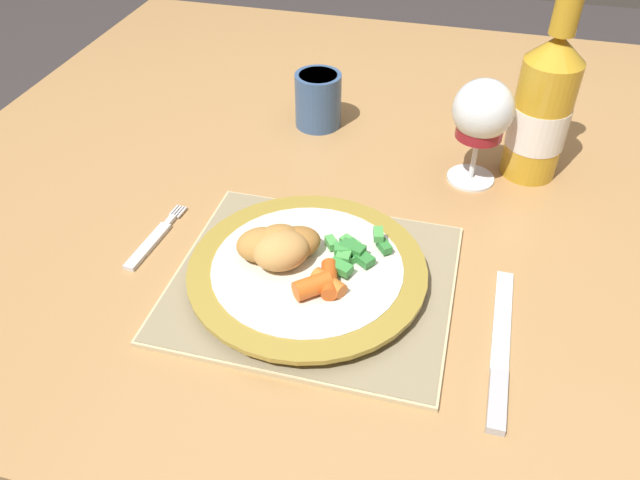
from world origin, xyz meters
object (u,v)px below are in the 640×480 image
object	(u,v)px
dining_table	(378,212)
dinner_plate	(307,272)
bottle	(543,107)
fork	(153,241)
drinking_cup	(318,99)
table_knife	(500,357)
wine_glass	(482,116)

from	to	relation	value
dining_table	dinner_plate	xyz separation A→B (m)	(-0.04, -0.25, 0.10)
dining_table	bottle	distance (m)	0.27
fork	drinking_cup	world-z (taller)	drinking_cup
fork	table_knife	bearing A→B (deg)	-10.50
dining_table	table_knife	size ratio (longest dim) A/B	5.82
dinner_plate	bottle	xyz separation A→B (m)	(0.24, 0.29, 0.08)
dining_table	bottle	size ratio (longest dim) A/B	4.67
drinking_cup	fork	bearing A→B (deg)	-110.28
bottle	table_knife	bearing A→B (deg)	-93.76
table_knife	drinking_cup	size ratio (longest dim) A/B	2.60
table_knife	drinking_cup	world-z (taller)	drinking_cup
fork	table_knife	distance (m)	0.42
fork	bottle	distance (m)	0.53
bottle	drinking_cup	xyz separation A→B (m)	(-0.32, 0.05, -0.06)
dinner_plate	bottle	world-z (taller)	bottle
table_knife	wine_glass	xyz separation A→B (m)	(-0.05, 0.31, 0.10)
wine_glass	bottle	size ratio (longest dim) A/B	0.55
dining_table	dinner_plate	size ratio (longest dim) A/B	4.72
fork	table_knife	size ratio (longest dim) A/B	0.59
bottle	drinking_cup	bearing A→B (deg)	170.37
dining_table	drinking_cup	distance (m)	0.19
dinner_plate	table_knife	size ratio (longest dim) A/B	1.23
drinking_cup	wine_glass	bearing A→B (deg)	-21.86
dining_table	drinking_cup	xyz separation A→B (m)	(-0.12, 0.09, 0.12)
drinking_cup	dining_table	bearing A→B (deg)	-38.33
wine_glass	bottle	world-z (taller)	bottle
dinner_plate	wine_glass	world-z (taller)	wine_glass
table_knife	drinking_cup	distance (m)	0.50
dining_table	dinner_plate	distance (m)	0.28
dinner_plate	table_knife	world-z (taller)	dinner_plate
dining_table	table_knife	bearing A→B (deg)	-60.54
dining_table	drinking_cup	world-z (taller)	drinking_cup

